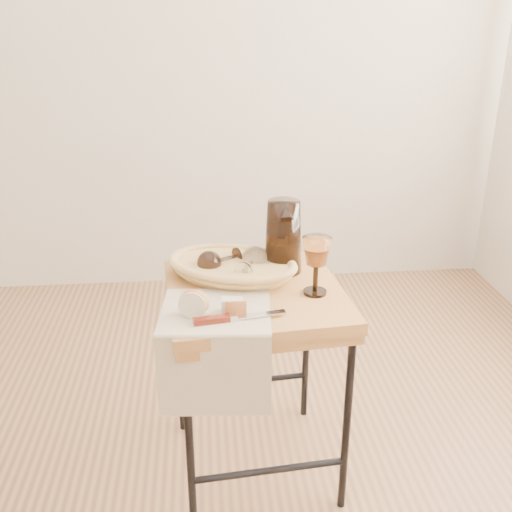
{
  "coord_description": "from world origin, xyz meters",
  "views": [
    {
      "loc": [
        0.16,
        -1.37,
        1.47
      ],
      "look_at": [
        0.31,
        0.23,
        0.8
      ],
      "focal_mm": 41.55,
      "sensor_mm": 36.0,
      "label": 1
    }
  ],
  "objects_px": {
    "apple_half": "(194,302)",
    "bread_basket": "(232,268)",
    "goblet_lying_b": "(250,263)",
    "tea_towel": "(216,311)",
    "side_table": "(255,382)",
    "pitcher": "(283,237)",
    "goblet_lying_a": "(221,260)",
    "wine_goblet": "(316,266)",
    "table_knife": "(236,316)"
  },
  "relations": [
    {
      "from": "goblet_lying_b",
      "to": "wine_goblet",
      "type": "bearing_deg",
      "value": -98.58
    },
    {
      "from": "goblet_lying_a",
      "to": "pitcher",
      "type": "height_order",
      "value": "pitcher"
    },
    {
      "from": "bread_basket",
      "to": "goblet_lying_a",
      "type": "distance_m",
      "value": 0.04
    },
    {
      "from": "table_knife",
      "to": "goblet_lying_b",
      "type": "bearing_deg",
      "value": 67.64
    },
    {
      "from": "goblet_lying_a",
      "to": "table_knife",
      "type": "bearing_deg",
      "value": 65.08
    },
    {
      "from": "apple_half",
      "to": "goblet_lying_b",
      "type": "bearing_deg",
      "value": 68.33
    },
    {
      "from": "wine_goblet",
      "to": "table_knife",
      "type": "xyz_separation_m",
      "value": [
        -0.25,
        -0.15,
        -0.08
      ]
    },
    {
      "from": "pitcher",
      "to": "table_knife",
      "type": "height_order",
      "value": "pitcher"
    },
    {
      "from": "apple_half",
      "to": "bread_basket",
      "type": "bearing_deg",
      "value": 80.09
    },
    {
      "from": "tea_towel",
      "to": "wine_goblet",
      "type": "distance_m",
      "value": 0.33
    },
    {
      "from": "pitcher",
      "to": "apple_half",
      "type": "bearing_deg",
      "value": -135.7
    },
    {
      "from": "bread_basket",
      "to": "goblet_lying_a",
      "type": "relative_size",
      "value": 2.92
    },
    {
      "from": "bread_basket",
      "to": "apple_half",
      "type": "bearing_deg",
      "value": -91.51
    },
    {
      "from": "side_table",
      "to": "goblet_lying_b",
      "type": "xyz_separation_m",
      "value": [
        -0.01,
        0.08,
        0.39
      ]
    },
    {
      "from": "bread_basket",
      "to": "table_knife",
      "type": "bearing_deg",
      "value": -68.01
    },
    {
      "from": "goblet_lying_b",
      "to": "table_knife",
      "type": "height_order",
      "value": "goblet_lying_b"
    },
    {
      "from": "goblet_lying_b",
      "to": "pitcher",
      "type": "relative_size",
      "value": 0.47
    },
    {
      "from": "side_table",
      "to": "pitcher",
      "type": "relative_size",
      "value": 2.43
    },
    {
      "from": "tea_towel",
      "to": "apple_half",
      "type": "bearing_deg",
      "value": -155.43
    },
    {
      "from": "bread_basket",
      "to": "goblet_lying_a",
      "type": "bearing_deg",
      "value": 176.61
    },
    {
      "from": "bread_basket",
      "to": "apple_half",
      "type": "height_order",
      "value": "apple_half"
    },
    {
      "from": "goblet_lying_a",
      "to": "wine_goblet",
      "type": "distance_m",
      "value": 0.32
    },
    {
      "from": "bread_basket",
      "to": "apple_half",
      "type": "xyz_separation_m",
      "value": [
        -0.12,
        -0.26,
        0.02
      ]
    },
    {
      "from": "bread_basket",
      "to": "wine_goblet",
      "type": "xyz_separation_m",
      "value": [
        0.24,
        -0.15,
        0.06
      ]
    },
    {
      "from": "side_table",
      "to": "goblet_lying_b",
      "type": "bearing_deg",
      "value": 96.2
    },
    {
      "from": "side_table",
      "to": "tea_towel",
      "type": "xyz_separation_m",
      "value": [
        -0.13,
        -0.13,
        0.34
      ]
    },
    {
      "from": "pitcher",
      "to": "apple_half",
      "type": "distance_m",
      "value": 0.41
    },
    {
      "from": "tea_towel",
      "to": "apple_half",
      "type": "distance_m",
      "value": 0.08
    },
    {
      "from": "pitcher",
      "to": "goblet_lying_a",
      "type": "bearing_deg",
      "value": -177.14
    },
    {
      "from": "apple_half",
      "to": "table_knife",
      "type": "xyz_separation_m",
      "value": [
        0.11,
        -0.04,
        -0.03
      ]
    },
    {
      "from": "apple_half",
      "to": "table_knife",
      "type": "relative_size",
      "value": 0.34
    },
    {
      "from": "bread_basket",
      "to": "table_knife",
      "type": "distance_m",
      "value": 0.3
    },
    {
      "from": "side_table",
      "to": "bread_basket",
      "type": "xyz_separation_m",
      "value": [
        -0.06,
        0.1,
        0.37
      ]
    },
    {
      "from": "tea_towel",
      "to": "wine_goblet",
      "type": "xyz_separation_m",
      "value": [
        0.3,
        0.09,
        0.09
      ]
    },
    {
      "from": "side_table",
      "to": "apple_half",
      "type": "height_order",
      "value": "apple_half"
    },
    {
      "from": "bread_basket",
      "to": "wine_goblet",
      "type": "height_order",
      "value": "wine_goblet"
    },
    {
      "from": "bread_basket",
      "to": "goblet_lying_b",
      "type": "distance_m",
      "value": 0.07
    },
    {
      "from": "side_table",
      "to": "pitcher",
      "type": "distance_m",
      "value": 0.49
    },
    {
      "from": "pitcher",
      "to": "wine_goblet",
      "type": "xyz_separation_m",
      "value": [
        0.07,
        -0.18,
        -0.03
      ]
    },
    {
      "from": "pitcher",
      "to": "goblet_lying_b",
      "type": "bearing_deg",
      "value": -155.66
    },
    {
      "from": "goblet_lying_a",
      "to": "goblet_lying_b",
      "type": "xyz_separation_m",
      "value": [
        0.09,
        -0.04,
        0.0
      ]
    },
    {
      "from": "goblet_lying_b",
      "to": "pitcher",
      "type": "height_order",
      "value": "pitcher"
    },
    {
      "from": "table_knife",
      "to": "bread_basket",
      "type": "bearing_deg",
      "value": 79.19
    },
    {
      "from": "bread_basket",
      "to": "table_knife",
      "type": "xyz_separation_m",
      "value": [
        -0.01,
        -0.3,
        -0.01
      ]
    },
    {
      "from": "table_knife",
      "to": "apple_half",
      "type": "bearing_deg",
      "value": 152.2
    },
    {
      "from": "side_table",
      "to": "pitcher",
      "type": "xyz_separation_m",
      "value": [
        0.1,
        0.13,
        0.46
      ]
    },
    {
      "from": "goblet_lying_a",
      "to": "wine_goblet",
      "type": "xyz_separation_m",
      "value": [
        0.28,
        -0.16,
        0.04
      ]
    },
    {
      "from": "tea_towel",
      "to": "goblet_lying_b",
      "type": "bearing_deg",
      "value": 66.52
    },
    {
      "from": "wine_goblet",
      "to": "goblet_lying_a",
      "type": "bearing_deg",
      "value": 149.34
    },
    {
      "from": "pitcher",
      "to": "wine_goblet",
      "type": "height_order",
      "value": "pitcher"
    }
  ]
}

